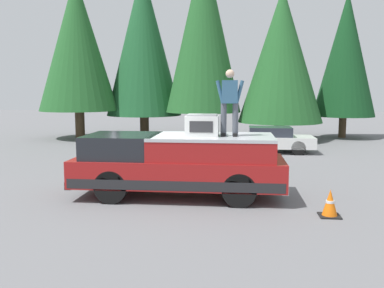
{
  "coord_description": "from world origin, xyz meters",
  "views": [
    {
      "loc": [
        -10.97,
        -2.27,
        2.83
      ],
      "look_at": [
        0.32,
        -1.08,
        1.35
      ],
      "focal_mm": 38.97,
      "sensor_mm": 36.0,
      "label": 1
    }
  ],
  "objects": [
    {
      "name": "conifer_center_right",
      "position": [
        14.32,
        3.37,
        5.68
      ],
      "size": [
        4.57,
        4.57,
        10.1
      ],
      "color": "#4C3826",
      "rests_on": "ground"
    },
    {
      "name": "conifer_left",
      "position": [
        12.79,
        -4.72,
        4.7
      ],
      "size": [
        4.66,
        4.66,
        8.4
      ],
      "color": "#4C3826",
      "rests_on": "ground"
    },
    {
      "name": "traffic_cone",
      "position": [
        -1.61,
        -4.4,
        0.29
      ],
      "size": [
        0.47,
        0.47,
        0.62
      ],
      "color": "black",
      "rests_on": "ground"
    },
    {
      "name": "conifer_far_left",
      "position": [
        14.5,
        -8.58,
        4.85
      ],
      "size": [
        3.56,
        3.56,
        8.45
      ],
      "color": "#4C3826",
      "rests_on": "ground"
    },
    {
      "name": "ground_plane",
      "position": [
        0.0,
        0.0,
        0.0
      ],
      "size": [
        90.0,
        90.0,
        0.0
      ],
      "primitive_type": "plane",
      "color": "slate"
    },
    {
      "name": "pickup_truck",
      "position": [
        -0.18,
        -0.79,
        0.87
      ],
      "size": [
        2.01,
        5.54,
        1.65
      ],
      "color": "maroon",
      "rests_on": "ground"
    },
    {
      "name": "person_on_truck_bed",
      "position": [
        -0.3,
        -2.11,
        2.55
      ],
      "size": [
        0.29,
        0.72,
        1.69
      ],
      "color": "#4C515B",
      "rests_on": "pickup_truck"
    },
    {
      "name": "compressor_unit",
      "position": [
        -0.31,
        -1.41,
        1.93
      ],
      "size": [
        0.65,
        0.84,
        0.56
      ],
      "color": "silver",
      "rests_on": "pickup_truck"
    },
    {
      "name": "conifer_center_left",
      "position": [
        12.7,
        -0.42,
        6.17
      ],
      "size": [
        4.21,
        4.21,
        10.79
      ],
      "color": "#4C3826",
      "rests_on": "ground"
    },
    {
      "name": "conifer_right",
      "position": [
        12.59,
        6.84,
        5.44
      ],
      "size": [
        4.51,
        4.51,
        9.28
      ],
      "color": "#4C3826",
      "rests_on": "ground"
    },
    {
      "name": "parked_car_white",
      "position": [
        8.1,
        -3.75,
        0.58
      ],
      "size": [
        1.64,
        4.1,
        1.16
      ],
      "color": "white",
      "rests_on": "ground"
    }
  ]
}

